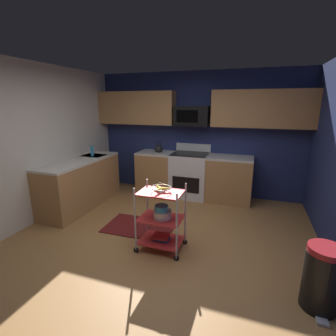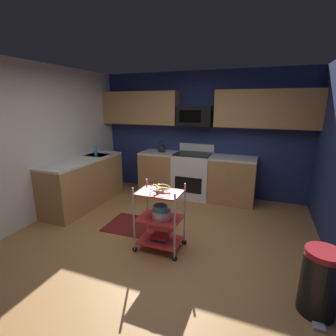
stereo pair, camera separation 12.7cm
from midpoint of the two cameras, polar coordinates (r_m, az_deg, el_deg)
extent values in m
cube|color=#A87542|center=(3.68, -3.75, -17.84)|extent=(4.40, 4.80, 0.04)
cube|color=navy|center=(5.47, 5.97, 7.67)|extent=(4.52, 0.06, 2.60)
cube|color=silver|center=(4.53, -31.14, 4.21)|extent=(0.06, 4.80, 2.60)
cube|color=#B27F4C|center=(5.33, 4.91, -1.96)|extent=(2.42, 0.60, 0.88)
cube|color=silver|center=(5.21, 5.02, 2.90)|extent=(2.42, 0.60, 0.04)
cube|color=#B27F4C|center=(5.11, -19.86, -3.51)|extent=(0.60, 1.81, 0.88)
cube|color=silver|center=(5.00, -20.31, 1.52)|extent=(0.60, 1.81, 0.04)
cube|color=#B7BABC|center=(5.36, -17.22, 1.96)|extent=(0.44, 0.36, 0.16)
cube|color=white|center=(5.33, 4.28, -1.69)|extent=(0.76, 0.64, 0.92)
cube|color=black|center=(5.07, 3.31, -3.86)|extent=(0.56, 0.01, 0.32)
cube|color=white|center=(5.48, 5.17, 4.65)|extent=(0.76, 0.06, 0.18)
cube|color=black|center=(5.22, 4.37, 3.27)|extent=(0.72, 0.60, 0.02)
cube|color=#B27F4C|center=(5.70, -7.86, 13.44)|extent=(1.74, 0.33, 0.70)
cube|color=#B27F4C|center=(5.09, 20.00, 12.60)|extent=(1.86, 0.33, 0.70)
cube|color=black|center=(5.23, 4.85, 11.78)|extent=(0.70, 0.38, 0.40)
cube|color=black|center=(5.06, 3.63, 11.71)|extent=(0.44, 0.01, 0.24)
cylinder|color=silver|center=(3.36, -8.64, -11.71)|extent=(0.02, 0.02, 0.88)
cylinder|color=black|center=(3.57, -8.36, -18.05)|extent=(0.07, 0.02, 0.07)
cylinder|color=silver|center=(3.16, 0.82, -13.34)|extent=(0.02, 0.02, 0.88)
cylinder|color=black|center=(3.38, 0.79, -19.93)|extent=(0.07, 0.02, 0.07)
cylinder|color=silver|center=(3.69, -5.69, -9.11)|extent=(0.02, 0.02, 0.88)
cylinder|color=black|center=(3.88, -5.52, -15.06)|extent=(0.07, 0.02, 0.07)
cylinder|color=silver|center=(3.51, 2.94, -10.36)|extent=(0.02, 0.02, 0.88)
cylinder|color=black|center=(3.71, 2.85, -16.53)|extent=(0.07, 0.02, 0.07)
cube|color=red|center=(3.58, -2.64, -16.20)|extent=(0.57, 0.41, 0.02)
cube|color=red|center=(3.42, -2.71, -11.45)|extent=(0.57, 0.41, 0.02)
cube|color=red|center=(3.28, -2.78, -5.63)|extent=(0.57, 0.41, 0.02)
torus|color=silver|center=(3.26, -2.80, -4.49)|extent=(0.27, 0.27, 0.01)
cylinder|color=silver|center=(3.27, -2.79, -5.32)|extent=(0.12, 0.12, 0.02)
ellipsoid|color=yellow|center=(3.26, -1.92, -4.75)|extent=(0.17, 0.09, 0.04)
ellipsoid|color=yellow|center=(3.30, -3.17, -4.49)|extent=(0.15, 0.14, 0.04)
ellipsoid|color=yellow|center=(3.22, -3.30, -4.99)|extent=(0.08, 0.17, 0.04)
cylinder|color=silver|center=(3.39, -2.41, -10.54)|extent=(0.24, 0.24, 0.11)
torus|color=silver|center=(3.37, -2.42, -9.71)|extent=(0.25, 0.25, 0.01)
cylinder|color=#338CBF|center=(3.32, -2.61, -9.25)|extent=(0.17, 0.17, 0.08)
torus|color=#338CBF|center=(3.30, -2.62, -8.64)|extent=(0.18, 0.18, 0.01)
cube|color=#1E4C8C|center=(3.57, -2.65, -15.83)|extent=(0.22, 0.14, 0.04)
cube|color=#B22626|center=(3.55, -2.65, -15.33)|extent=(0.22, 0.19, 0.04)
sphere|color=black|center=(5.43, -2.85, 4.39)|extent=(0.18, 0.18, 0.18)
sphere|color=black|center=(5.41, -2.86, 5.30)|extent=(0.03, 0.03, 0.03)
cone|color=black|center=(5.40, -2.05, 4.53)|extent=(0.09, 0.04, 0.06)
torus|color=black|center=(5.41, -2.86, 5.56)|extent=(0.12, 0.01, 0.12)
cylinder|color=#2D8CBF|center=(5.25, -17.64, 3.69)|extent=(0.06, 0.06, 0.20)
cylinder|color=black|center=(2.99, 30.60, -21.31)|extent=(0.34, 0.34, 0.60)
cylinder|color=maroon|center=(2.82, 31.49, -15.77)|extent=(0.33, 0.33, 0.06)
cube|color=#B2B2B7|center=(3.00, 30.64, -28.09)|extent=(0.10, 0.08, 0.03)
cube|color=maroon|center=(4.20, -7.36, -13.18)|extent=(1.12, 0.73, 0.01)
camera|label=1|loc=(0.06, -91.01, -0.26)|focal=26.66mm
camera|label=2|loc=(0.06, 88.99, 0.26)|focal=26.66mm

